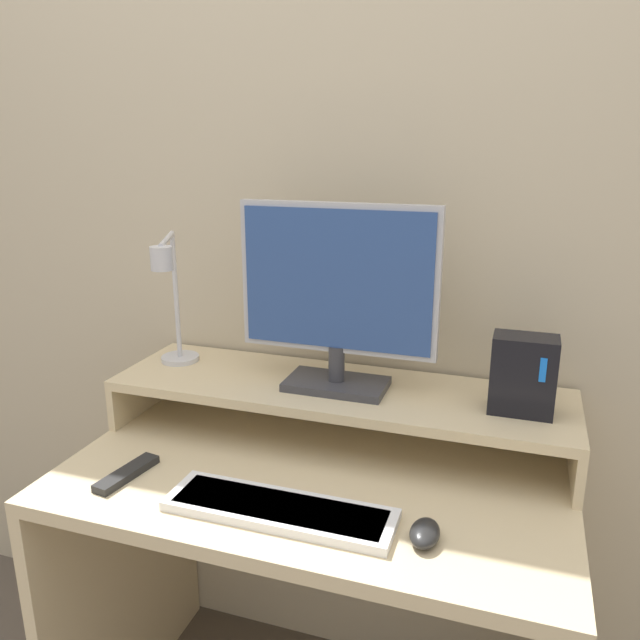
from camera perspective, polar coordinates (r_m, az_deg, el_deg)
The scene contains 9 objects.
wall_back at distance 1.50m, azimuth 3.87°, elevation 10.28°, with size 6.00×0.05×2.50m.
desk at distance 1.46m, azimuth -0.40°, elevation -21.27°, with size 1.04×0.61×0.74m.
monitor_shelf at distance 1.43m, azimuth 1.66°, elevation -6.75°, with size 1.04×0.30×0.12m.
monitor at distance 1.34m, azimuth 1.57°, elevation 2.50°, with size 0.44×0.13×0.41m.
desk_lamp at distance 1.48m, azimuth -13.39°, elevation 1.57°, with size 0.15×0.24×0.33m.
router_dock at distance 1.32m, azimuth 18.08°, elevation -4.77°, with size 0.13×0.08×0.16m.
keyboard at distance 1.19m, azimuth -3.73°, elevation -16.88°, with size 0.43×0.12×0.02m.
mouse at distance 1.14m, azimuth 9.56°, elevation -18.66°, with size 0.05×0.08×0.03m.
remote_control at distance 1.36m, azimuth -17.25°, elevation -13.26°, with size 0.06×0.16×0.02m.
Camera 1 is at (0.38, -0.79, 1.41)m, focal length 35.00 mm.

